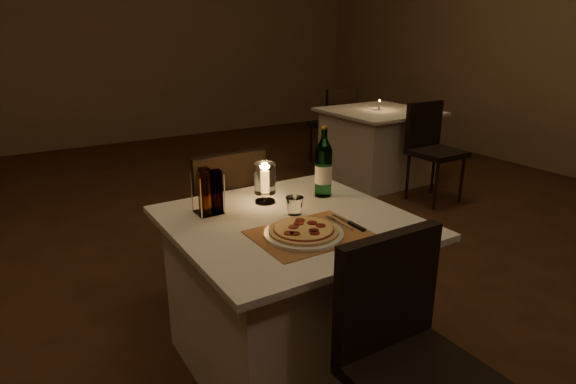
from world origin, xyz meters
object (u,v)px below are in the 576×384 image
chair_far (224,210)px  hurricane_candle (265,180)px  pizza (304,230)px  tumbler (295,206)px  neighbor_table_right (377,145)px  water_bottle (324,168)px  main_table (290,293)px  chair_near (405,343)px  plate (304,234)px

chair_far → hurricane_candle: 0.56m
hurricane_candle → pizza: bearing=-98.2°
tumbler → neighbor_table_right: bearing=41.1°
tumbler → water_bottle: size_ratio=0.23×
main_table → pizza: bearing=-105.5°
chair_near → plate: chair_near is taller
chair_far → tumbler: size_ratio=11.28×
chair_far → tumbler: (0.05, -0.67, 0.23)m
tumbler → hurricane_candle: hurricane_candle is taller
pizza → water_bottle: bearing=45.6°
water_bottle → hurricane_candle: 0.30m
main_table → chair_far: (0.00, 0.71, 0.18)m
main_table → pizza: pizza is taller
main_table → hurricane_candle: size_ratio=5.13×
main_table → water_bottle: bearing=30.9°
chair_far → water_bottle: bearing=-60.3°
plate → water_bottle: size_ratio=0.92×
chair_far → water_bottle: 0.70m
chair_far → hurricane_candle: size_ratio=4.61×
plate → tumbler: 0.25m
plate → neighbor_table_right: (2.40, 2.23, -0.38)m
plate → tumbler: bearing=66.1°
chair_near → pizza: bearing=95.3°
chair_far → tumbler: 0.71m
plate → pizza: pizza is taller
main_table → hurricane_candle: (0.01, 0.25, 0.48)m
plate → water_bottle: water_bottle is taller
chair_far → hurricane_candle: bearing=-88.6°
pizza → chair_near: bearing=-84.7°
pizza → hurricane_candle: (0.06, 0.43, 0.09)m
chair_near → pizza: (-0.05, 0.53, 0.22)m
chair_far → neighbor_table_right: bearing=29.6°
tumbler → water_bottle: (0.25, 0.14, 0.10)m
chair_near → hurricane_candle: hurricane_candle is taller
main_table → chair_near: 0.74m
tumbler → hurricane_candle: size_ratio=0.41×
main_table → water_bottle: size_ratio=2.86×
chair_far → plate: bearing=-93.2°
pizza → tumbler: (0.10, 0.22, 0.01)m
chair_near → hurricane_candle: (0.01, 0.96, 0.31)m
pizza → water_bottle: 0.52m
water_bottle → neighbor_table_right: size_ratio=0.35×
pizza → neighbor_table_right: bearing=42.9°
neighbor_table_right → chair_far: bearing=-150.4°
hurricane_candle → neighbor_table_right: bearing=37.7°
chair_near → tumbler: size_ratio=11.28×
hurricane_candle → neighbor_table_right: hurricane_candle is taller
chair_far → pizza: chair_far is taller
chair_near → tumbler: (0.05, 0.76, 0.23)m
hurricane_candle → tumbler: bearing=-79.4°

